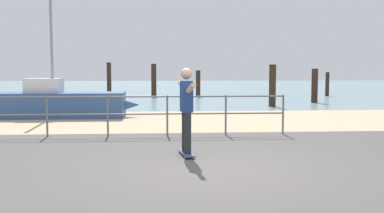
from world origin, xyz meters
TOP-DOWN VIEW (x-y plane):
  - ground_plane at (0.00, -1.00)m, footprint 24.00×10.00m
  - beach_strip at (0.00, 7.00)m, footprint 24.00×6.00m
  - sea_surface at (0.00, 35.00)m, footprint 72.00×50.00m
  - railing_fence at (-2.21, 3.60)m, footprint 9.10×0.05m
  - sailboat at (-4.23, 8.08)m, footprint 4.95×1.41m
  - skateboard at (-0.36, 0.99)m, footprint 0.30×0.82m
  - skateboarder at (-0.36, 0.99)m, footprint 0.28×1.45m
  - groyne_post_0 at (-4.17, 19.76)m, footprint 0.28×0.28m
  - groyne_post_1 at (-1.36, 19.90)m, footprint 0.33×0.33m
  - groyne_post_2 at (1.44, 19.55)m, footprint 0.29×0.29m
  - groyne_post_3 at (4.24, 12.01)m, footprint 0.32×0.32m
  - groyne_post_4 at (7.04, 14.22)m, footprint 0.32×0.32m
  - groyne_post_5 at (9.84, 19.57)m, footprint 0.24×0.24m

SIDE VIEW (x-z plane):
  - ground_plane at x=0.00m, z-range -0.02..0.02m
  - beach_strip at x=0.00m, z-range -0.02..0.02m
  - sea_surface at x=0.00m, z-range -0.02..0.02m
  - skateboard at x=-0.36m, z-range 0.03..0.11m
  - sailboat at x=-4.23m, z-range -1.78..2.82m
  - railing_fence at x=-2.21m, z-range 0.17..1.22m
  - groyne_post_5 at x=9.84m, z-range 0.00..1.57m
  - groyne_post_2 at x=1.44m, z-range 0.00..1.68m
  - groyne_post_4 at x=7.04m, z-range 0.00..1.77m
  - groyne_post_3 at x=4.24m, z-range 0.00..1.95m
  - skateboarder at x=-0.36m, z-range 0.19..1.84m
  - groyne_post_1 at x=-1.36m, z-range 0.00..2.09m
  - groyne_post_0 at x=-4.17m, z-range 0.00..2.17m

